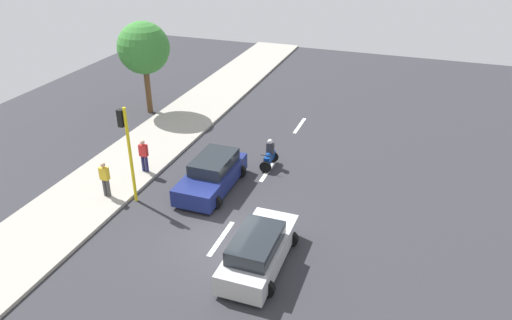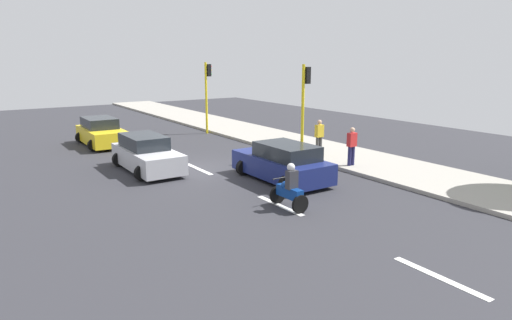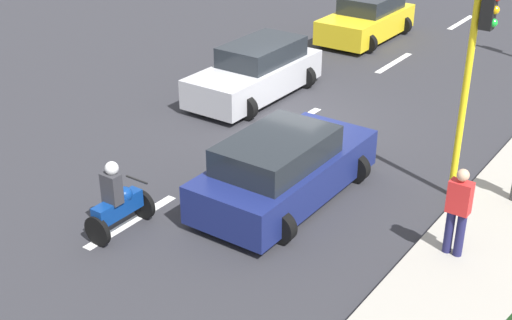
# 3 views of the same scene
# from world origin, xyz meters

# --- Properties ---
(ground_plane) EXTENTS (40.00, 60.00, 0.10)m
(ground_plane) POSITION_xyz_m (0.00, 0.00, -0.05)
(ground_plane) COLOR #2D2D33
(sidewalk) EXTENTS (4.00, 60.00, 0.15)m
(sidewalk) POSITION_xyz_m (7.00, 0.00, 0.07)
(sidewalk) COLOR #9E998E
(sidewalk) RESTS_ON ground
(lane_stripe_far_north) EXTENTS (0.20, 2.40, 0.01)m
(lane_stripe_far_north) POSITION_xyz_m (0.00, -12.00, 0.01)
(lane_stripe_far_north) COLOR white
(lane_stripe_far_north) RESTS_ON ground
(lane_stripe_north) EXTENTS (0.20, 2.40, 0.01)m
(lane_stripe_north) POSITION_xyz_m (0.00, -6.00, 0.01)
(lane_stripe_north) COLOR white
(lane_stripe_north) RESTS_ON ground
(lane_stripe_mid) EXTENTS (0.20, 2.40, 0.01)m
(lane_stripe_mid) POSITION_xyz_m (0.00, 0.00, 0.01)
(lane_stripe_mid) COLOR white
(lane_stripe_mid) RESTS_ON ground
(lane_stripe_south) EXTENTS (0.20, 2.40, 0.01)m
(lane_stripe_south) POSITION_xyz_m (0.00, 6.00, 0.01)
(lane_stripe_south) COLOR white
(lane_stripe_south) RESTS_ON ground
(lane_stripe_far_south) EXTENTS (0.20, 2.40, 0.01)m
(lane_stripe_far_south) POSITION_xyz_m (0.00, 12.00, 0.01)
(lane_stripe_far_south) COLOR white
(lane_stripe_far_south) RESTS_ON ground
(car_dark_blue) EXTENTS (2.31, 4.50, 1.52)m
(car_dark_blue) POSITION_xyz_m (1.96, -3.51, 0.71)
(car_dark_blue) COLOR navy
(car_dark_blue) RESTS_ON ground
(car_silver) EXTENTS (2.18, 4.46, 1.52)m
(car_silver) POSITION_xyz_m (-1.96, 1.04, 0.71)
(car_silver) COLOR #B7B7BC
(car_silver) RESTS_ON ground
(car_yellow_cab) EXTENTS (2.25, 4.21, 1.52)m
(car_yellow_cab) POSITION_xyz_m (-2.02, 7.95, 0.71)
(car_yellow_cab) COLOR yellow
(car_yellow_cab) RESTS_ON ground
(motorcycle) EXTENTS (0.60, 1.30, 1.53)m
(motorcycle) POSITION_xyz_m (0.08, -6.39, 0.64)
(motorcycle) COLOR black
(motorcycle) RESTS_ON ground
(pedestrian_near_signal) EXTENTS (0.40, 0.24, 1.69)m
(pedestrian_near_signal) POSITION_xyz_m (5.65, -3.64, 1.06)
(pedestrian_near_signal) COLOR #1E1E4C
(pedestrian_near_signal) RESTS_ON sidewalk
(pedestrian_by_tree) EXTENTS (0.40, 0.24, 1.69)m
(pedestrian_by_tree) POSITION_xyz_m (6.06, -1.04, 1.06)
(pedestrian_by_tree) COLOR #3F3F3F
(pedestrian_by_tree) RESTS_ON sidewalk
(traffic_light_corner) EXTENTS (0.49, 0.24, 4.50)m
(traffic_light_corner) POSITION_xyz_m (4.85, 8.29, 2.93)
(traffic_light_corner) COLOR yellow
(traffic_light_corner) RESTS_ON ground
(traffic_light_midblock) EXTENTS (0.49, 0.24, 4.50)m
(traffic_light_midblock) POSITION_xyz_m (4.85, -1.32, 2.93)
(traffic_light_midblock) COLOR yellow
(traffic_light_midblock) RESTS_ON ground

